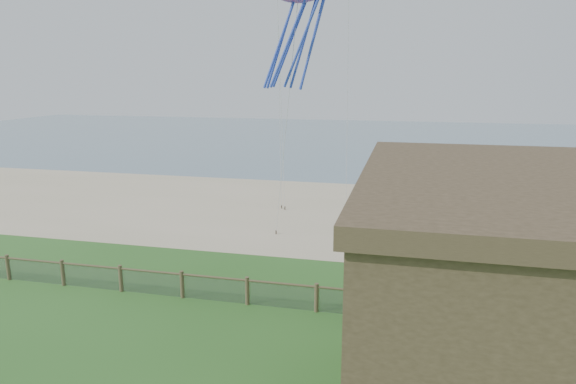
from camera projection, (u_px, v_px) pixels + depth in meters
name	position (u px, v px, depth m)	size (l,w,h in m)	color
ground	(190.00, 384.00, 16.31)	(160.00, 160.00, 0.00)	#2C5E20
sand_beach	(315.00, 211.00, 37.19)	(72.00, 20.00, 0.02)	#C5B78E
ocean	(366.00, 139.00, 78.96)	(160.00, 68.00, 0.02)	slate
chainlink_fence	(247.00, 292.00, 21.89)	(36.20, 0.20, 1.25)	brown
picnic_table	(464.00, 355.00, 17.24)	(1.90, 1.44, 0.80)	brown
octopus_kite	(298.00, 13.00, 25.65)	(3.73, 2.63, 7.68)	#D92252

